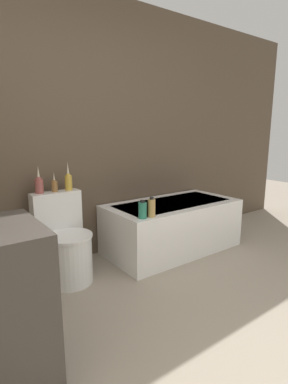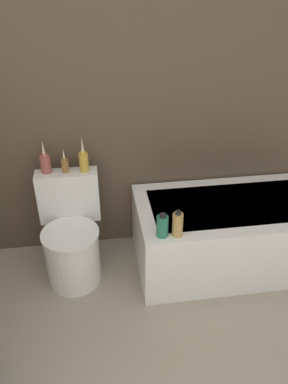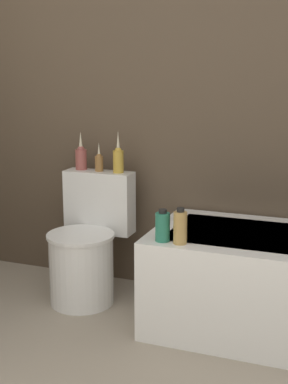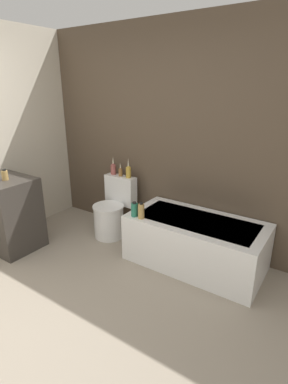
{
  "view_description": "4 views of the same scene",
  "coord_description": "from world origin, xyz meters",
  "views": [
    {
      "loc": [
        -1.34,
        -0.61,
        1.31
      ],
      "look_at": [
        0.25,
        1.56,
        0.75
      ],
      "focal_mm": 28.0,
      "sensor_mm": 36.0,
      "label": 1
    },
    {
      "loc": [
        -0.22,
        -0.38,
        2.03
      ],
      "look_at": [
        0.06,
        1.52,
        0.84
      ],
      "focal_mm": 35.0,
      "sensor_mm": 36.0,
      "label": 2
    },
    {
      "loc": [
        1.0,
        -0.97,
        1.38
      ],
      "look_at": [
        0.04,
        1.54,
        0.76
      ],
      "focal_mm": 50.0,
      "sensor_mm": 36.0,
      "label": 3
    },
    {
      "loc": [
        1.94,
        -0.96,
        1.9
      ],
      "look_at": [
        0.22,
        1.58,
        0.79
      ],
      "focal_mm": 28.0,
      "sensor_mm": 36.0,
      "label": 4
    }
  ],
  "objects": [
    {
      "name": "wall_back_tiled",
      "position": [
        0.0,
        2.18,
        1.3
      ],
      "size": [
        6.4,
        0.06,
        2.6
      ],
      "color": "brown",
      "rests_on": "ground_plane"
    },
    {
      "name": "vase_bronze",
      "position": [
        -0.3,
        1.99,
        0.85
      ],
      "size": [
        0.07,
        0.07,
        0.26
      ],
      "color": "gold",
      "rests_on": "toilet"
    },
    {
      "name": "vase_gold",
      "position": [
        -0.56,
        2.0,
        0.85
      ],
      "size": [
        0.07,
        0.07,
        0.24
      ],
      "color": "#994C47",
      "rests_on": "toilet"
    },
    {
      "name": "vase_silver",
      "position": [
        -0.43,
        1.99,
        0.82
      ],
      "size": [
        0.05,
        0.05,
        0.18
      ],
      "color": "olive",
      "rests_on": "toilet"
    },
    {
      "name": "shampoo_bottle_tall",
      "position": [
        0.16,
        1.47,
        0.61
      ],
      "size": [
        0.07,
        0.07,
        0.17
      ],
      "color": "#267259",
      "rests_on": "bathtub"
    },
    {
      "name": "toilet",
      "position": [
        -0.43,
        1.79,
        0.31
      ],
      "size": [
        0.44,
        0.54,
        0.76
      ],
      "color": "white",
      "rests_on": "ground"
    },
    {
      "name": "shampoo_bottle_short",
      "position": [
        0.26,
        1.46,
        0.62
      ],
      "size": [
        0.07,
        0.07,
        0.18
      ],
      "color": "tan",
      "rests_on": "bathtub"
    }
  ]
}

